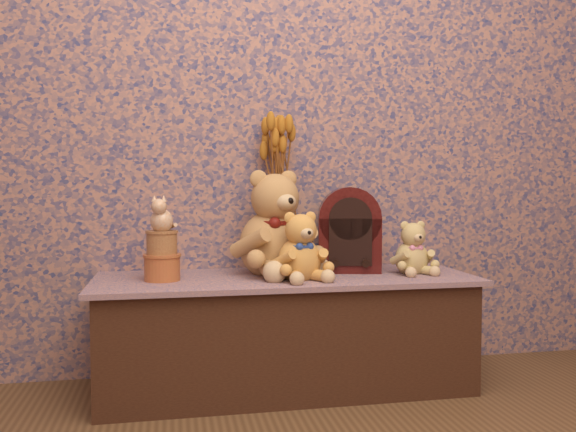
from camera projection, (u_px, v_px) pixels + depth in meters
The scene contains 10 objects.
display_shelf at pixel (286, 332), 2.38m from camera, with size 1.48×0.55×0.45m, color navy.
teddy_large at pixel (272, 218), 2.42m from camera, with size 0.36×0.42×0.45m, color #AF7543, non-canonical shape.
teddy_medium at pixel (299, 243), 2.27m from camera, with size 0.22×0.26×0.28m, color #C98938, non-canonical shape.
teddy_small at pixel (412, 245), 2.43m from camera, with size 0.18×0.22×0.23m, color tan, non-canonical shape.
cathedral_radio at pixel (349, 229), 2.50m from camera, with size 0.25×0.18×0.35m, color #3A0B0A, non-canonical shape.
ceramic_vase at pixel (279, 245), 2.52m from camera, with size 0.13×0.13×0.22m, color tan.
dried_stalks at pixel (279, 174), 2.50m from camera, with size 0.20×0.20×0.38m, color #B4691C, non-canonical shape.
biscuit_tin_lower at pixel (162, 268), 2.25m from camera, with size 0.13×0.13×0.10m, color #CF8C3C.
biscuit_tin_upper at pixel (162, 243), 2.25m from camera, with size 0.11×0.11×0.09m, color tan.
cat_figurine at pixel (162, 213), 2.24m from camera, with size 0.10×0.11×0.14m, color silver, non-canonical shape.
Camera 1 is at (-0.44, -1.07, 0.81)m, focal length 37.37 mm.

